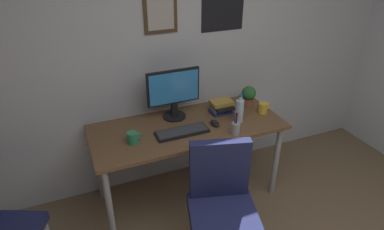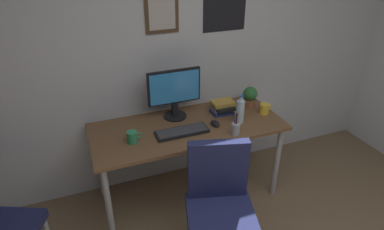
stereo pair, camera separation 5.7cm
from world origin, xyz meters
name	(u,v)px [view 2 (the right image)]	position (x,y,z in m)	size (l,w,h in m)	color
wall_back	(187,46)	(0.00, 2.15, 1.30)	(4.40, 0.10, 2.60)	silver
desk	(188,134)	(-0.15, 1.73, 0.67)	(1.61, 0.68, 0.75)	brown
office_chair	(220,203)	(-0.18, 1.01, 0.53)	(0.58, 0.59, 0.95)	#1E234C
monitor	(174,92)	(-0.20, 1.91, 0.99)	(0.46, 0.20, 0.43)	black
keyboard	(182,132)	(-0.24, 1.63, 0.76)	(0.43, 0.15, 0.03)	black
computer_mouse	(215,123)	(0.06, 1.65, 0.77)	(0.06, 0.11, 0.04)	black
water_bottle	(240,111)	(0.28, 1.62, 0.86)	(0.07, 0.07, 0.25)	silver
coffee_mug_near	(265,109)	(0.56, 1.68, 0.80)	(0.12, 0.08, 0.09)	yellow
coffee_mug_far	(132,137)	(-0.64, 1.64, 0.80)	(0.12, 0.08, 0.09)	#2D8C59
potted_plant	(250,96)	(0.51, 1.85, 0.86)	(0.13, 0.13, 0.20)	brown
pen_cup	(236,128)	(0.16, 1.46, 0.81)	(0.07, 0.07, 0.20)	#9EA0A5
book_stack_left	(222,107)	(0.21, 1.83, 0.81)	(0.20, 0.17, 0.11)	navy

